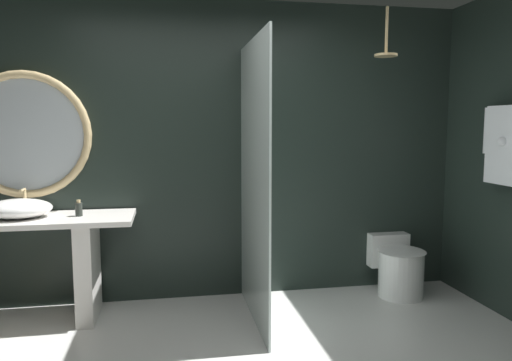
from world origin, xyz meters
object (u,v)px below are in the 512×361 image
at_px(rain_shower_head, 386,49).
at_px(hanging_bathrobe, 511,142).
at_px(round_wall_mirror, 25,135).
at_px(soap_dispenser, 79,209).
at_px(toilet, 398,267).
at_px(vessel_sink, 19,209).

relative_size(rain_shower_head, hanging_bathrobe, 0.60).
distance_m(round_wall_mirror, rain_shower_head, 3.03).
height_order(soap_dispenser, toilet, soap_dispenser).
xyz_separation_m(round_wall_mirror, toilet, (3.16, -0.23, -1.20)).
distance_m(vessel_sink, hanging_bathrobe, 3.76).
bearing_deg(round_wall_mirror, rain_shower_head, -6.77).
bearing_deg(round_wall_mirror, toilet, -4.18).
bearing_deg(soap_dispenser, toilet, 0.97).
bearing_deg(hanging_bathrobe, soap_dispenser, 168.24).
distance_m(soap_dispenser, rain_shower_head, 2.80).
xyz_separation_m(vessel_sink, toilet, (3.16, 0.05, -0.65)).
relative_size(hanging_bathrobe, toilet, 1.13).
height_order(round_wall_mirror, rain_shower_head, rain_shower_head).
xyz_separation_m(vessel_sink, soap_dispenser, (0.44, -0.00, -0.02)).
xyz_separation_m(soap_dispenser, hanging_bathrobe, (3.23, -0.67, 0.52)).
height_order(rain_shower_head, toilet, rain_shower_head).
bearing_deg(hanging_bathrobe, toilet, 125.22).
xyz_separation_m(round_wall_mirror, hanging_bathrobe, (3.67, -0.95, -0.05)).
height_order(soap_dispenser, hanging_bathrobe, hanging_bathrobe).
height_order(round_wall_mirror, hanging_bathrobe, round_wall_mirror).
bearing_deg(rain_shower_head, hanging_bathrobe, -39.13).
bearing_deg(hanging_bathrobe, vessel_sink, 169.59).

